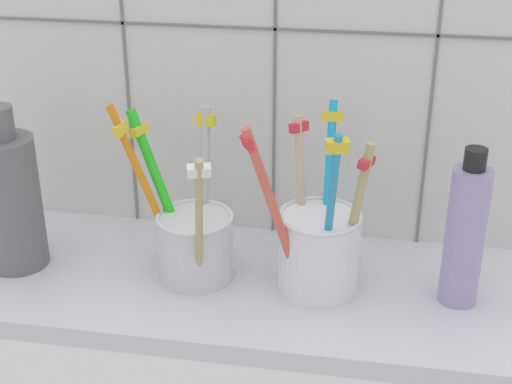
{
  "coord_description": "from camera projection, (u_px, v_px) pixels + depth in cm",
  "views": [
    {
      "loc": [
        11.05,
        -63.14,
        42.37
      ],
      "look_at": [
        0.0,
        -0.23,
        11.97
      ],
      "focal_mm": 52.58,
      "sensor_mm": 36.0,
      "label": 1
    }
  ],
  "objects": [
    {
      "name": "soap_bottle",
      "position": [
        465.0,
        233.0,
        0.69
      ],
      "size": [
        3.67,
        3.67,
        15.68
      ],
      "color": "#A092C5",
      "rests_on": "counter_slab"
    },
    {
      "name": "toothbrush_cup_left",
      "position": [
        193.0,
        239.0,
        0.74
      ],
      "size": [
        12.04,
        13.38,
        17.86
      ],
      "color": "silver",
      "rests_on": "counter_slab"
    },
    {
      "name": "tile_wall_back",
      "position": [
        277.0,
        50.0,
        0.77
      ],
      "size": [
        64.0,
        2.2,
        45.0
      ],
      "color": "silver",
      "rests_on": "ground"
    },
    {
      "name": "toothbrush_cup_right",
      "position": [
        318.0,
        246.0,
        0.72
      ],
      "size": [
        11.66,
        11.26,
        18.19
      ],
      "color": "white",
      "rests_on": "counter_slab"
    },
    {
      "name": "ceramic_vase",
      "position": [
        10.0,
        199.0,
        0.75
      ],
      "size": [
        6.18,
        6.18,
        17.16
      ],
      "color": "slate",
      "rests_on": "counter_slab"
    },
    {
      "name": "counter_slab",
      "position": [
        256.0,
        289.0,
        0.76
      ],
      "size": [
        64.0,
        22.0,
        2.0
      ],
      "primitive_type": "cube",
      "color": "silver",
      "rests_on": "ground"
    }
  ]
}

